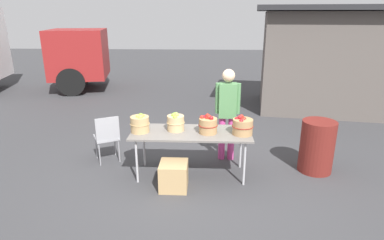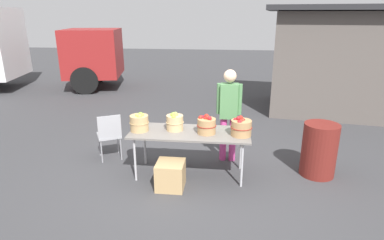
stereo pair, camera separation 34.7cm
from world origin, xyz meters
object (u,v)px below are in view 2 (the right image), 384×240
Objects in this scene: trash_barrel at (319,150)px; apple_basket_red_1 at (241,127)px; apple_basket_red_0 at (206,125)px; produce_crate at (171,175)px; vendor_adult at (229,109)px; market_table at (190,134)px; folding_chair at (109,133)px; apple_basket_green_0 at (139,122)px; apple_basket_green_1 at (175,122)px.

apple_basket_red_1 is at bearing -166.50° from trash_barrel.
apple_basket_red_0 is 0.73× the size of produce_crate.
apple_basket_red_1 is 0.73m from vendor_adult.
produce_crate is at bearing -117.63° from market_table.
apple_basket_green_0 is at bearing 118.77° from folding_chair.
apple_basket_green_1 is 1.06m from apple_basket_red_1.
market_table is at bearing -173.19° from trash_barrel.
apple_basket_green_1 is 0.18× the size of vendor_adult.
apple_basket_green_1 is at bearing 35.99° from vendor_adult.
apple_basket_green_0 reaches higher than market_table.
folding_chair is at bearing 146.93° from apple_basket_green_0.
apple_basket_red_0 is at bearing 177.09° from apple_basket_red_1.
apple_basket_red_1 reaches higher than apple_basket_red_0.
apple_basket_red_1 is 1.30m from produce_crate.
produce_crate is (-2.32, -0.71, -0.23)m from trash_barrel.
vendor_adult reaches higher than folding_chair.
apple_basket_red_1 reaches higher than trash_barrel.
folding_chair is at bearing 165.73° from apple_basket_red_0.
apple_basket_red_0 is at bearing -6.77° from market_table.
apple_basket_green_0 is 0.19× the size of vendor_adult.
apple_basket_green_0 is 1.02× the size of apple_basket_red_0.
vendor_adult is 1.88× the size of trash_barrel.
apple_basket_green_0 is (-0.81, -0.04, 0.18)m from market_table.
market_table is at bearing 173.23° from apple_basket_red_0.
trash_barrel is at bearing 149.13° from folding_chair.
market_table is 2.21× the size of folding_chair.
apple_basket_green_0 and apple_basket_red_0 have the same top height.
apple_basket_red_0 is (0.27, -0.03, 0.18)m from market_table.
apple_basket_green_1 is 1.36m from folding_chair.
apple_basket_red_1 reaches higher than market_table.
market_table is 0.32m from apple_basket_red_0.
market_table is at bearing 136.29° from folding_chair.
apple_basket_green_0 is at bearing -179.77° from apple_basket_red_0.
apple_basket_red_0 reaches higher than market_table.
vendor_adult reaches higher than apple_basket_green_0.
apple_basket_green_0 is 0.94× the size of apple_basket_red_1.
trash_barrel is (1.48, -0.39, -0.53)m from vendor_adult.
apple_basket_red_0 is (0.52, -0.09, -0.00)m from apple_basket_green_1.
vendor_adult is (1.41, 0.68, 0.08)m from apple_basket_green_0.
apple_basket_red_0 reaches higher than produce_crate.
apple_basket_green_1 is 2.38m from trash_barrel.
vendor_adult is at bearing 52.44° from produce_crate.
apple_basket_red_1 is at bearing -6.44° from apple_basket_green_1.
folding_chair is (-0.70, 0.45, -0.38)m from apple_basket_green_0.
market_table is 0.83m from apple_basket_green_0.
trash_barrel is at bearing 8.78° from apple_basket_red_0.
apple_basket_red_1 reaches higher than folding_chair.
produce_crate is (0.01, -0.52, -0.68)m from apple_basket_green_1.
apple_basket_green_1 is (0.56, 0.10, -0.00)m from apple_basket_green_0.
apple_basket_red_1 is 0.80× the size of produce_crate.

